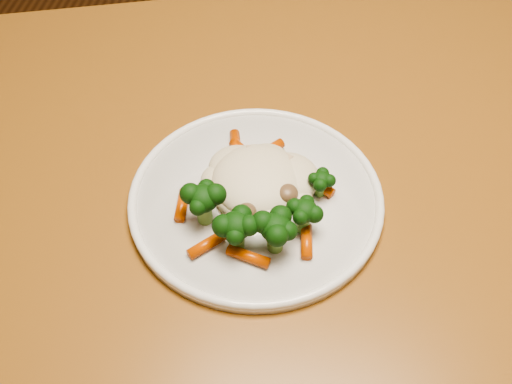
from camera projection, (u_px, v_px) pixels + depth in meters
dining_table at (237, 238)px, 0.81m from camera, size 1.34×1.09×0.75m
plate at (256, 200)px, 0.71m from camera, size 0.28×0.28×0.01m
meal at (257, 193)px, 0.69m from camera, size 0.17×0.19×0.05m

